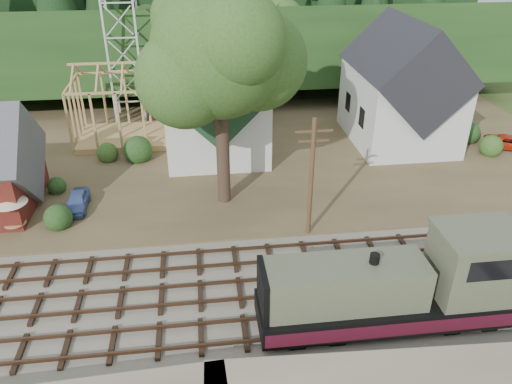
{
  "coord_description": "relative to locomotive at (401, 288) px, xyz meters",
  "views": [
    {
      "loc": [
        0.4,
        -20.76,
        17.97
      ],
      "look_at": [
        3.75,
        6.0,
        3.0
      ],
      "focal_mm": 35.0,
      "sensor_mm": 36.0,
      "label": 1
    }
  ],
  "objects": [
    {
      "name": "ground",
      "position": [
        -9.69,
        3.0,
        -2.22
      ],
      "size": [
        140.0,
        140.0,
        0.0
      ],
      "primitive_type": "plane",
      "color": "#384C1E",
      "rests_on": "ground"
    },
    {
      "name": "railroad_bed",
      "position": [
        -9.69,
        3.0,
        -2.14
      ],
      "size": [
        64.0,
        11.0,
        0.16
      ],
      "primitive_type": "cube",
      "color": "#726B5B",
      "rests_on": "ground"
    },
    {
      "name": "village_flat",
      "position": [
        -9.69,
        21.0,
        -2.07
      ],
      "size": [
        64.0,
        26.0,
        0.3
      ],
      "primitive_type": "cube",
      "color": "brown",
      "rests_on": "ground"
    },
    {
      "name": "hillside",
      "position": [
        -9.69,
        45.0,
        -2.22
      ],
      "size": [
        70.0,
        28.96,
        12.74
      ],
      "primitive_type": "cube",
      "rotation": [
        -0.17,
        0.0,
        0.0
      ],
      "color": "#1E3F19",
      "rests_on": "ground"
    },
    {
      "name": "ridge",
      "position": [
        -9.69,
        61.0,
        -2.22
      ],
      "size": [
        80.0,
        20.0,
        12.0
      ],
      "primitive_type": "cube",
      "color": "black",
      "rests_on": "ground"
    },
    {
      "name": "church",
      "position": [
        -7.69,
        22.68,
        2.96
      ],
      "size": [
        8.4,
        15.17,
        13.0
      ],
      "color": "silver",
      "rests_on": "village_flat"
    },
    {
      "name": "farmhouse",
      "position": [
        8.31,
        22.0,
        2.64
      ],
      "size": [
        8.4,
        10.8,
        10.6
      ],
      "color": "silver",
      "rests_on": "village_flat"
    },
    {
      "name": "timber_frame",
      "position": [
        -15.69,
        25.0,
        1.04
      ],
      "size": [
        8.2,
        6.2,
        6.99
      ],
      "color": "tan",
      "rests_on": "village_flat"
    },
    {
      "name": "lattice_tower",
      "position": [
        -15.69,
        31.0,
        7.81
      ],
      "size": [
        3.2,
        3.2,
        12.12
      ],
      "color": "silver",
      "rests_on": "village_flat"
    },
    {
      "name": "big_tree",
      "position": [
        -7.52,
        13.08,
        7.99
      ],
      "size": [
        10.9,
        8.4,
        14.7
      ],
      "color": "#38281E",
      "rests_on": "village_flat"
    },
    {
      "name": "telegraph_pole_near",
      "position": [
        -2.69,
        8.2,
        2.02
      ],
      "size": [
        2.2,
        0.28,
        8.0
      ],
      "color": "#4C331E",
      "rests_on": "ground"
    },
    {
      "name": "locomotive",
      "position": [
        0.0,
        0.0,
        0.0
      ],
      "size": [
        12.71,
        3.18,
        5.06
      ],
      "color": "black",
      "rests_on": "railroad_bed"
    },
    {
      "name": "car_blue",
      "position": [
        -17.77,
        13.07,
        -1.35
      ],
      "size": [
        1.41,
        3.39,
        1.15
      ],
      "primitive_type": "imported",
      "rotation": [
        0.0,
        0.0,
        0.02
      ],
      "color": "#526EB1",
      "rests_on": "village_flat"
    },
    {
      "name": "car_red",
      "position": [
        17.3,
        18.93,
        -1.37
      ],
      "size": [
        4.39,
        3.24,
        1.11
      ],
      "primitive_type": "imported",
      "rotation": [
        0.0,
        0.0,
        1.17
      ],
      "color": "red",
      "rests_on": "village_flat"
    },
    {
      "name": "patio_set",
      "position": [
        -21.27,
        10.91,
        0.12
      ],
      "size": [
        2.15,
        2.15,
        2.4
      ],
      "color": "silver",
      "rests_on": "village_flat"
    }
  ]
}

